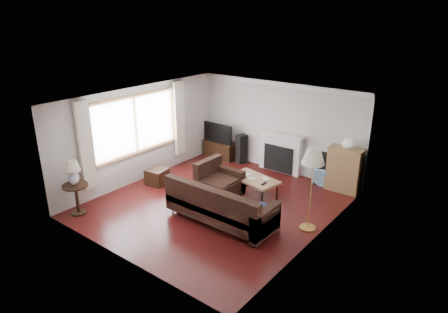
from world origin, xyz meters
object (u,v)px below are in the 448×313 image
Objects in this scene: tv_stand at (220,150)px; bookshelf at (344,170)px; coffee_table at (254,187)px; side_table at (77,199)px; sectional_sofa at (221,204)px; floor_lamp at (311,190)px.

bookshelf is (3.90, 0.04, 0.30)m from tv_stand.
coffee_table is at bearing -34.59° from tv_stand.
tv_stand is 4.75m from side_table.
coffee_table is at bearing 95.69° from sectional_sofa.
bookshelf is 0.43× the size of sectional_sofa.
tv_stand is at bearing 128.57° from sectional_sofa.
side_table is (-4.37, -2.56, -0.54)m from floor_lamp.
bookshelf is at bearing 0.59° from tv_stand.
sectional_sofa is 2.14× the size of coffee_table.
side_table is at bearing -149.66° from floor_lamp.
floor_lamp is (1.77, -0.60, 0.65)m from coffee_table.
bookshelf is at bearing 64.87° from sectional_sofa.
floor_lamp is (0.16, -2.22, 0.33)m from bookshelf.
side_table reaches higher than tv_stand.
sectional_sofa is at bearing -51.43° from tv_stand.
tv_stand is at bearing 86.30° from side_table.
tv_stand is 0.59× the size of floor_lamp.
bookshelf is 2.25m from floor_lamp.
bookshelf is at bearing 94.16° from floor_lamp.
side_table is (-0.31, -4.74, 0.09)m from tv_stand.
floor_lamp reaches higher than coffee_table.
tv_stand is 0.86× the size of coffee_table.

